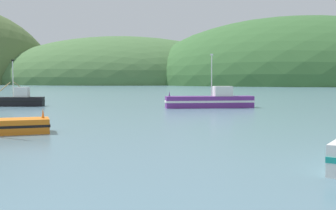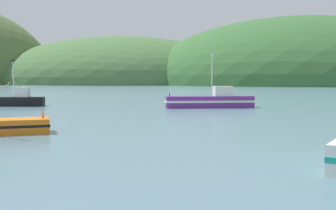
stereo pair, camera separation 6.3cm
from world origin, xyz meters
name	(u,v)px [view 1 (the left image)]	position (x,y,z in m)	size (l,w,h in m)	color
hill_far_center	(121,84)	(-49.93, 252.59, 0.00)	(163.53, 130.82, 57.71)	#47703D
hill_far_left	(299,84)	(55.15, 235.32, 0.00)	(176.79, 141.43, 74.12)	#386633
fishing_boat_black	(14,100)	(-21.50, 47.07, 0.82)	(8.38, 14.80, 6.23)	black
fishing_boat_purple	(211,101)	(4.83, 46.71, 0.91)	(11.47, 4.28, 6.83)	#6B2D84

